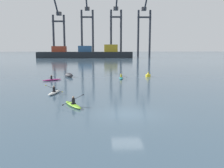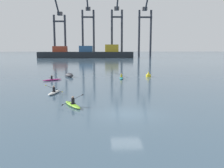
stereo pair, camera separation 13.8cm
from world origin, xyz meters
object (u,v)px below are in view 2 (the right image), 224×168
Objects in this scene: kayak_white at (54,92)px; kayak_teal at (121,78)px; gantry_crane_west at (59,28)px; kayak_magenta at (52,80)px; capsized_dinghy at (69,75)px; container_barge at (87,53)px; gantry_crane_east_mid at (117,26)px; channel_buoy at (148,75)px; kayak_lime at (73,104)px; gantry_crane_east at (145,26)px; gantry_crane_west_mid at (88,25)px.

kayak_teal reaches higher than kayak_white.
gantry_crane_west is 109.68m from kayak_magenta.
capsized_dinghy is 0.91× the size of kayak_magenta.
gantry_crane_east_mid is (17.42, 7.57, 15.70)m from container_barge.
channel_buoy is 0.30× the size of kayak_lime.
gantry_crane_east_mid is 109.24m from kayak_magenta.
gantry_crane_east reaches higher than kayak_teal.
gantry_crane_east reaches higher than kayak_white.
kayak_white is at bearing -77.77° from kayak_magenta.
gantry_crane_west_mid is at bearing 98.97° from channel_buoy.
gantry_crane_east is 107.45m from capsized_dinghy.
channel_buoy is (16.81, -106.54, -18.78)m from gantry_crane_west_mid.
kayak_magenta is at bearing -90.00° from gantry_crane_west_mid.
gantry_crane_west_mid is 111.39m from kayak_teal.
capsized_dinghy is at bearing -79.70° from gantry_crane_west.
gantry_crane_west_mid reaches higher than capsized_dinghy.
capsized_dinghy is (2.15, -106.28, -18.79)m from gantry_crane_west_mid.
capsized_dinghy is at bearing -98.37° from gantry_crane_east_mid.
gantry_crane_east_mid is at bearing 83.02° from kayak_white.
channel_buoy is at bearing -90.14° from gantry_crane_east_mid.
container_barge is 98.84m from kayak_magenta.
gantry_crane_west_mid is at bearing 96.05° from kayak_teal.
gantry_crane_west_mid is 109.48m from channel_buoy.
gantry_crane_west reaches higher than kayak_lime.
kayak_teal is (11.56, -109.15, -18.97)m from gantry_crane_west_mid.
container_barge is at bearing -156.51° from gantry_crane_east_mid.
kayak_magenta is at bearing -164.14° from channel_buoy.
kayak_lime is (21.89, -125.51, -16.64)m from gantry_crane_west.
kayak_teal is (11.56, 2.17, 0.00)m from kayak_magenta.
channel_buoy is at bearing 49.50° from kayak_white.
container_barge is at bearing 90.21° from kayak_magenta.
kayak_lime is (-11.58, -124.74, -18.00)m from gantry_crane_east_mid.
gantry_crane_west is 105.10m from capsized_dinghy.
gantry_crane_east is 123.44m from kayak_white.
gantry_crane_east_mid is 103.16m from channel_buoy.
container_barge reaches higher than kayak_magenta.
kayak_white is at bearing -130.50° from channel_buoy.
kayak_white reaches higher than channel_buoy.
capsized_dinghy is at bearing -88.46° from container_barge.
kayak_lime is at bearing -81.91° from capsized_dinghy.
gantry_crane_east is 107.87m from kayak_teal.
gantry_crane_west is (-16.04, 8.34, 14.35)m from container_barge.
gantry_crane_west is at bearing 99.06° from kayak_white.
gantry_crane_east_mid is at bearing 81.63° from capsized_dinghy.
gantry_crane_west reaches higher than channel_buoy.
kayak_magenta is at bearing -113.17° from capsized_dinghy.
kayak_magenta is 0.89× the size of kayak_white.
gantry_crane_west reaches higher than kayak_white.
kayak_white is (0.42, -16.92, -0.18)m from capsized_dinghy.
kayak_white is (-31.04, -118.10, -18.02)m from gantry_crane_east.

